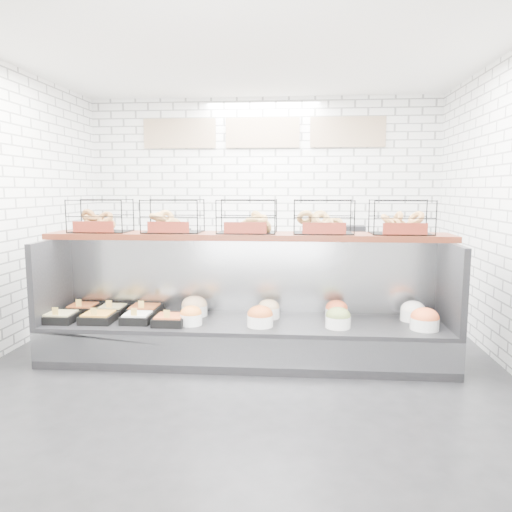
{
  "coord_description": "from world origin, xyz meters",
  "views": [
    {
      "loc": [
        0.51,
        -4.52,
        1.71
      ],
      "look_at": [
        0.1,
        0.45,
        1.03
      ],
      "focal_mm": 35.0,
      "sensor_mm": 36.0,
      "label": 1
    }
  ],
  "objects": [
    {
      "name": "ground",
      "position": [
        0.0,
        0.0,
        0.0
      ],
      "size": [
        5.5,
        5.5,
        0.0
      ],
      "primitive_type": "plane",
      "color": "black",
      "rests_on": "ground"
    },
    {
      "name": "room_shell",
      "position": [
        0.0,
        0.6,
        2.06
      ],
      "size": [
        5.02,
        5.51,
        3.01
      ],
      "color": "white",
      "rests_on": "ground"
    },
    {
      "name": "display_case",
      "position": [
        -0.01,
        0.34,
        0.33
      ],
      "size": [
        4.0,
        0.9,
        1.2
      ],
      "color": "black",
      "rests_on": "ground"
    },
    {
      "name": "bagel_shelf",
      "position": [
        0.0,
        0.52,
        1.38
      ],
      "size": [
        4.1,
        0.5,
        0.4
      ],
      "color": "#491B0F",
      "rests_on": "display_case"
    },
    {
      "name": "prep_counter",
      "position": [
        -0.0,
        2.43,
        0.47
      ],
      "size": [
        4.0,
        0.6,
        1.2
      ],
      "color": "#93969B",
      "rests_on": "ground"
    }
  ]
}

